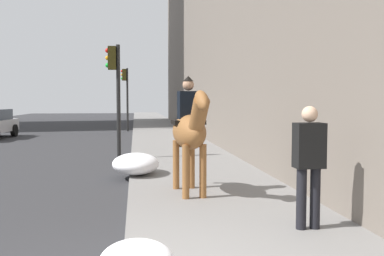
{
  "coord_description": "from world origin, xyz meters",
  "views": [
    {
      "loc": [
        -3.7,
        -0.15,
        1.9
      ],
      "look_at": [
        4.0,
        -1.16,
        1.4
      ],
      "focal_mm": 40.63,
      "sensor_mm": 36.0,
      "label": 1
    }
  ],
  "objects_px": {
    "traffic_light_near_curb": "(115,83)",
    "traffic_light_far_curb": "(126,89)",
    "mounted_horse_near": "(190,130)",
    "pedestrian_greeting": "(309,159)"
  },
  "relations": [
    {
      "from": "traffic_light_near_curb",
      "to": "traffic_light_far_curb",
      "type": "relative_size",
      "value": 0.93
    },
    {
      "from": "mounted_horse_near",
      "to": "traffic_light_near_curb",
      "type": "xyz_separation_m",
      "value": [
        5.26,
        1.61,
        1.06
      ]
    },
    {
      "from": "pedestrian_greeting",
      "to": "traffic_light_near_curb",
      "type": "xyz_separation_m",
      "value": [
        7.69,
        2.95,
        1.31
      ]
    },
    {
      "from": "pedestrian_greeting",
      "to": "traffic_light_far_curb",
      "type": "height_order",
      "value": "traffic_light_far_curb"
    },
    {
      "from": "mounted_horse_near",
      "to": "traffic_light_far_curb",
      "type": "bearing_deg",
      "value": 178.99
    },
    {
      "from": "pedestrian_greeting",
      "to": "traffic_light_far_curb",
      "type": "distance_m",
      "value": 21.28
    },
    {
      "from": "mounted_horse_near",
      "to": "traffic_light_far_curb",
      "type": "distance_m",
      "value": 18.71
    },
    {
      "from": "pedestrian_greeting",
      "to": "traffic_light_far_curb",
      "type": "bearing_deg",
      "value": 6.87
    },
    {
      "from": "mounted_horse_near",
      "to": "traffic_light_near_curb",
      "type": "relative_size",
      "value": 0.63
    },
    {
      "from": "mounted_horse_near",
      "to": "pedestrian_greeting",
      "type": "xyz_separation_m",
      "value": [
        -2.43,
        -1.34,
        -0.25
      ]
    }
  ]
}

